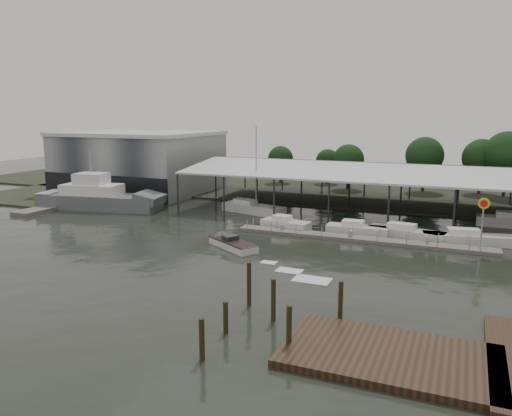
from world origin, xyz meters
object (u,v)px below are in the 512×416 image
at_px(speedboat_underway, 230,243).
at_px(grey_trawler, 100,198).
at_px(shell_fuel_sign, 483,214).
at_px(white_sailboat, 253,208).

bearing_deg(speedboat_underway, grey_trawler, 8.16).
relative_size(shell_fuel_sign, grey_trawler, 0.29).
height_order(white_sailboat, speedboat_underway, white_sailboat).
relative_size(shell_fuel_sign, white_sailboat, 0.46).
relative_size(shell_fuel_sign, speedboat_underway, 0.34).
xyz_separation_m(shell_fuel_sign, white_sailboat, (-28.91, 9.69, -3.28)).
distance_m(white_sailboat, speedboat_underway, 18.20).
relative_size(grey_trawler, speedboat_underway, 1.18).
bearing_deg(grey_trawler, shell_fuel_sign, -14.33).
distance_m(grey_trawler, white_sailboat, 22.33).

